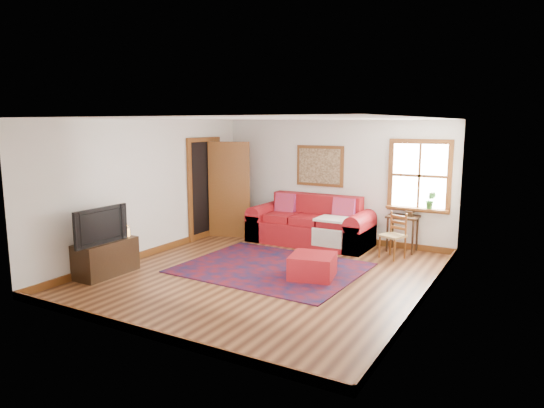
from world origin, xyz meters
The scene contains 13 objects.
ground centered at (0.00, 0.00, 0.00)m, with size 5.50×5.50×0.00m, color #462312.
room_envelope centered at (0.00, 0.02, 1.65)m, with size 5.04×5.54×2.52m.
window centered at (1.78, 2.70, 1.31)m, with size 1.18×0.20×1.38m.
doorway centered at (-2.21, 1.78, 1.07)m, with size 0.89×1.08×2.14m.
framed_artwork centered at (-0.30, 2.71, 1.55)m, with size 1.05×0.07×0.85m.
persian_rug centered at (-0.10, 0.31, 0.01)m, with size 2.92×2.33×0.02m, color #5A0C13.
red_leather_sofa centered at (-0.27, 2.27, 0.32)m, with size 2.49×1.03×0.97m.
red_ottoman centered at (0.73, 0.18, 0.19)m, with size 0.67×0.67×0.38m, color maroon.
side_table centered at (1.53, 2.53, 0.57)m, with size 0.58×0.43×0.69m.
ladder_back_chair centered at (1.52, 2.00, 0.44)m, with size 0.50×0.49×0.83m.
media_cabinet centered at (-2.26, -1.30, 0.28)m, with size 0.46×1.02×0.56m, color black.
television centered at (-2.24, -1.47, 0.85)m, with size 1.01×0.13×0.58m, color black.
candle_hurricane centered at (-2.21, -0.89, 0.65)m, with size 0.12×0.12×0.18m.
Camera 1 is at (3.82, -6.57, 2.42)m, focal length 32.00 mm.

